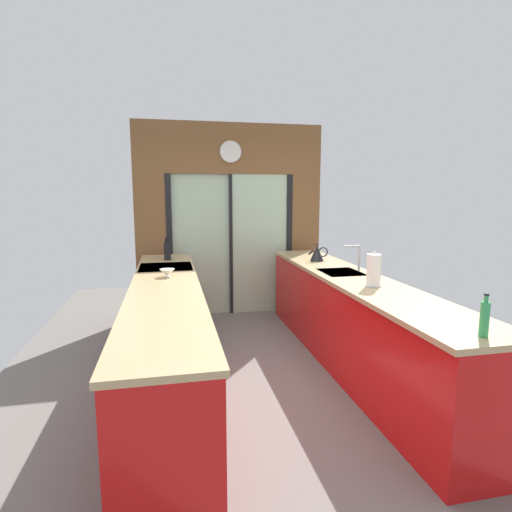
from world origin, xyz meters
TOP-DOWN VIEW (x-y plane):
  - ground_plane at (0.00, 0.60)m, footprint 5.04×7.60m
  - back_wall_unit at (0.00, 2.40)m, footprint 2.64×0.12m
  - left_counter_run at (-0.91, 0.13)m, footprint 0.62×3.80m
  - right_counter_run at (0.91, 0.30)m, footprint 0.62×3.80m
  - sink_faucet at (1.06, 0.55)m, footprint 0.19×0.02m
  - oven_range at (-0.91, 1.25)m, footprint 0.60×0.60m
  - mixing_bowl at (-0.89, 0.66)m, footprint 0.15×0.15m
  - knife_block at (-0.89, 1.76)m, footprint 0.08×0.14m
  - kettle at (0.89, 1.27)m, footprint 0.25×0.17m
  - soap_bottle at (0.89, -1.45)m, footprint 0.05×0.05m
  - paper_towel_roll at (0.89, -0.14)m, footprint 0.14×0.14m

SIDE VIEW (x-z plane):
  - ground_plane at x=0.00m, z-range -0.02..0.00m
  - oven_range at x=-0.91m, z-range 0.00..0.92m
  - right_counter_run at x=0.91m, z-range 0.00..0.92m
  - left_counter_run at x=-0.91m, z-range 0.01..0.93m
  - mixing_bowl at x=-0.89m, z-range 0.92..1.00m
  - kettle at x=0.89m, z-range 0.91..1.13m
  - soap_bottle at x=0.89m, z-range 0.90..1.16m
  - knife_block at x=-0.89m, z-range 0.89..1.17m
  - paper_towel_roll at x=0.89m, z-range 0.90..1.22m
  - sink_faucet at x=1.06m, z-range 0.96..1.24m
  - back_wall_unit at x=0.00m, z-range 0.18..2.88m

